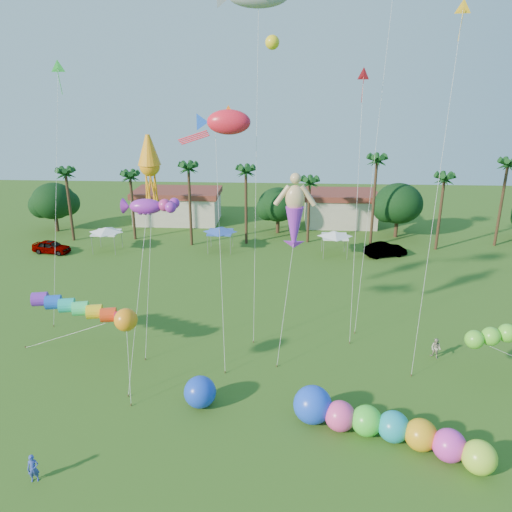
# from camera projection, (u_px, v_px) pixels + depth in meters

# --- Properties ---
(ground) EXTENTS (160.00, 160.00, 0.00)m
(ground) POSITION_uv_depth(u_px,v_px,m) (245.00, 472.00, 27.26)
(ground) COLOR #285116
(ground) RESTS_ON ground
(tree_line) EXTENTS (69.46, 8.91, 11.00)m
(tree_line) POSITION_uv_depth(u_px,v_px,m) (297.00, 205.00, 66.99)
(tree_line) COLOR #3A2819
(tree_line) RESTS_ON ground
(buildings_row) EXTENTS (35.00, 7.00, 4.00)m
(buildings_row) POSITION_uv_depth(u_px,v_px,m) (251.00, 209.00, 73.77)
(buildings_row) COLOR beige
(buildings_row) RESTS_ON ground
(tent_row) EXTENTS (31.00, 4.00, 0.60)m
(tent_row) POSITION_uv_depth(u_px,v_px,m) (219.00, 231.00, 60.82)
(tent_row) COLOR white
(tent_row) RESTS_ON ground
(car_a) EXTENTS (4.90, 2.65, 1.58)m
(car_a) POSITION_uv_depth(u_px,v_px,m) (51.00, 247.00, 61.21)
(car_a) COLOR #4C4C54
(car_a) RESTS_ON ground
(car_b) EXTENTS (5.34, 3.21, 1.66)m
(car_b) POSITION_uv_depth(u_px,v_px,m) (385.00, 250.00, 60.07)
(car_b) COLOR #4C4C54
(car_b) RESTS_ON ground
(spectator_a) EXTENTS (0.67, 0.53, 1.63)m
(spectator_a) POSITION_uv_depth(u_px,v_px,m) (33.00, 468.00, 26.42)
(spectator_a) COLOR #2E42A3
(spectator_a) RESTS_ON ground
(spectator_b) EXTENTS (0.99, 0.99, 1.63)m
(spectator_b) POSITION_uv_depth(u_px,v_px,m) (436.00, 349.00, 38.13)
(spectator_b) COLOR #A79F8B
(spectator_b) RESTS_ON ground
(caterpillar_inflatable) EXTENTS (11.33, 6.27, 2.40)m
(caterpillar_inflatable) POSITION_uv_depth(u_px,v_px,m) (381.00, 425.00, 29.41)
(caterpillar_inflatable) COLOR #FF4399
(caterpillar_inflatable) RESTS_ON ground
(blue_ball) EXTENTS (2.10, 2.10, 2.10)m
(blue_ball) POSITION_uv_depth(u_px,v_px,m) (200.00, 392.00, 32.46)
(blue_ball) COLOR blue
(blue_ball) RESTS_ON ground
(rainbow_tube) EXTENTS (10.47, 1.38, 3.73)m
(rainbow_tube) POSITION_uv_depth(u_px,v_px,m) (96.00, 317.00, 37.88)
(rainbow_tube) COLOR red
(rainbow_tube) RESTS_ON ground
(green_worm) EXTENTS (10.96, 3.06, 4.00)m
(green_worm) POSITION_uv_depth(u_px,v_px,m) (474.00, 339.00, 34.57)
(green_worm) COLOR #5DD22E
(green_worm) RESTS_ON ground
(orange_ball_kite) EXTENTS (1.93, 2.57, 6.26)m
(orange_ball_kite) POSITION_uv_depth(u_px,v_px,m) (126.00, 320.00, 32.42)
(orange_ball_kite) COLOR orange
(orange_ball_kite) RESTS_ON ground
(merman_kite) EXTENTS (2.40, 5.05, 13.28)m
(merman_kite) POSITION_uv_depth(u_px,v_px,m) (295.00, 216.00, 37.54)
(merman_kite) COLOR tan
(merman_kite) RESTS_ON ground
(fish_kite) EXTENTS (4.94, 6.58, 18.36)m
(fish_kite) POSITION_uv_depth(u_px,v_px,m) (229.00, 122.00, 35.46)
(fish_kite) COLOR red
(fish_kite) RESTS_ON ground
(squid_kite) EXTENTS (1.87, 4.31, 16.62)m
(squid_kite) POSITION_uv_depth(u_px,v_px,m) (150.00, 166.00, 36.43)
(squid_kite) COLOR orange
(squid_kite) RESTS_ON ground
(lobster_kite) EXTENTS (4.41, 6.38, 12.83)m
(lobster_kite) POSITION_uv_depth(u_px,v_px,m) (146.00, 207.00, 33.96)
(lobster_kite) COLOR purple
(lobster_kite) RESTS_ON ground
(delta_kite_red) EXTENTS (1.19, 4.31, 21.12)m
(delta_kite_red) POSITION_uv_depth(u_px,v_px,m) (363.00, 81.00, 37.30)
(delta_kite_red) COLOR red
(delta_kite_red) RESTS_ON ground
(delta_kite_yellow) EXTENTS (2.35, 4.57, 25.09)m
(delta_kite_yellow) POSITION_uv_depth(u_px,v_px,m) (462.00, 18.00, 31.81)
(delta_kite_yellow) COLOR gold
(delta_kite_yellow) RESTS_ON ground
(delta_kite_green) EXTENTS (2.15, 4.38, 21.73)m
(delta_kite_green) POSITION_uv_depth(u_px,v_px,m) (58.00, 73.00, 39.89)
(delta_kite_green) COLOR #33DC42
(delta_kite_green) RESTS_ON ground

